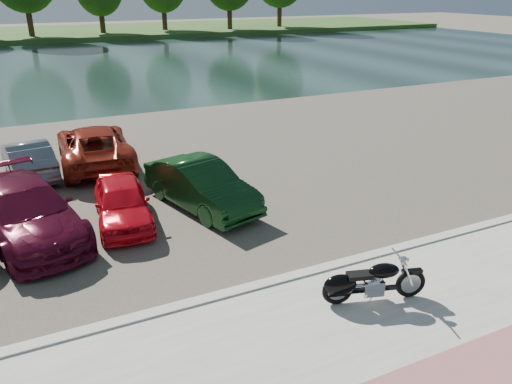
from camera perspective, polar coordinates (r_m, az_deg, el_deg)
ground at (r=10.95m, az=12.62°, el=-14.06°), size 200.00×200.00×0.00m
promenade at (r=10.33m, az=16.14°, el=-16.64°), size 60.00×6.00×0.10m
kerb at (r=12.24m, az=6.93°, el=-8.96°), size 60.00×0.30×0.14m
parking_lot at (r=19.71m, az=-7.06°, el=3.34°), size 60.00×18.00×0.04m
river at (r=47.52m, az=-18.84°, el=13.54°), size 120.00×40.00×0.00m
far_bank at (r=79.18m, az=-22.21°, el=16.45°), size 120.00×24.00×0.60m
motorcycle at (r=11.07m, az=12.35°, el=-10.08°), size 2.28×0.98×1.05m
car_3 at (r=14.78m, az=-24.71°, el=-2.04°), size 3.28×5.64×1.54m
car_4 at (r=14.84m, az=-15.06°, el=-1.14°), size 1.88×3.84×1.26m
car_5 at (r=15.40m, az=-6.30°, el=0.79°), size 2.65×4.68×1.46m
car_9 at (r=19.67m, az=-24.62°, el=3.49°), size 1.88×4.18×1.33m
car_10 at (r=20.05m, az=-18.00°, el=5.08°), size 2.83×5.62×1.53m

